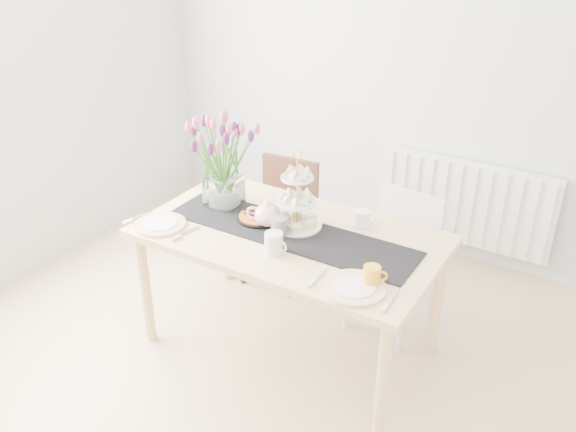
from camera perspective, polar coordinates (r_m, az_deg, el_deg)
The scene contains 16 objects.
room_shell at distance 2.43m, azimuth -7.83°, elevation 2.24°, with size 4.50×4.50×4.50m.
radiator at distance 4.40m, azimuth 16.29°, elevation 1.18°, with size 1.20×0.08×0.60m, color white.
dining_table at distance 3.28m, azimuth 0.14°, elevation -2.76°, with size 1.60×0.90×0.75m.
chair_brown at distance 4.07m, azimuth -0.44°, elevation 0.43°, with size 0.43×0.43×0.81m.
chair_white at distance 3.66m, azimuth 10.34°, elevation -3.27°, with size 0.45×0.45×0.83m.
table_runner at distance 3.24m, azimuth 0.15°, elevation -1.54°, with size 1.40×0.35×0.01m, color black.
tulip_vase at distance 3.41m, azimuth -6.23°, elevation 6.36°, with size 0.65×0.65×0.55m.
cake_stand at distance 3.24m, azimuth 0.84°, elevation 0.74°, with size 0.27×0.27×0.40m.
teapot at distance 3.27m, azimuth -1.91°, elevation 0.11°, with size 0.23×0.18×0.15m, color silver, non-canonical shape.
cream_jug at distance 3.31m, azimuth 6.89°, elevation -0.21°, with size 0.09×0.09×0.09m, color white.
tart_tin at distance 3.37m, azimuth -2.73°, elevation -0.14°, with size 0.25×0.25×0.03m.
mug_grey at distance 3.19m, azimuth -0.81°, elevation -1.03°, with size 0.09×0.09×0.10m, color gray.
mug_white at distance 3.04m, azimuth -1.34°, elevation -2.54°, with size 0.09×0.09×0.11m, color silver.
mug_orange at distance 2.82m, azimuth 7.84°, elevation -5.56°, with size 0.08×0.08×0.10m, color orange.
plate_left at distance 3.38m, azimuth -11.89°, elevation -0.76°, with size 0.28×0.28×0.01m, color white.
plate_right at distance 2.81m, azimuth 6.18°, elevation -6.68°, with size 0.30×0.30×0.02m, color white.
Camera 1 is at (1.41, -1.69, 2.33)m, focal length 38.00 mm.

